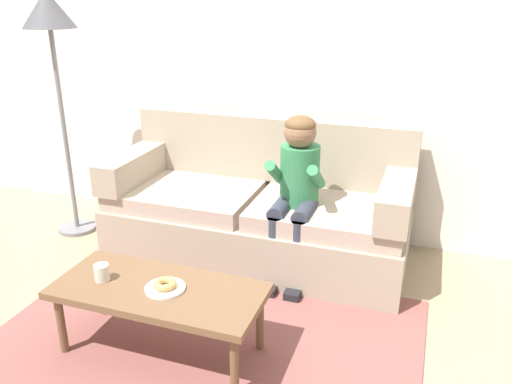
# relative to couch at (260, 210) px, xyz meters

# --- Properties ---
(ground) EXTENTS (10.00, 10.00, 0.00)m
(ground) POSITION_rel_couch_xyz_m (0.05, -0.85, -0.35)
(ground) COLOR #9E896B
(wall_back) EXTENTS (8.00, 0.10, 2.80)m
(wall_back) POSITION_rel_couch_xyz_m (0.05, 0.55, 1.05)
(wall_back) COLOR silver
(wall_back) RESTS_ON ground
(area_rug) EXTENTS (2.35, 1.61, 0.01)m
(area_rug) POSITION_rel_couch_xyz_m (0.05, -1.10, -0.34)
(area_rug) COLOR brown
(area_rug) RESTS_ON ground
(couch) EXTENTS (2.11, 0.90, 0.98)m
(couch) POSITION_rel_couch_xyz_m (0.00, 0.00, 0.00)
(couch) COLOR tan
(couch) RESTS_ON ground
(coffee_table) EXTENTS (1.11, 0.50, 0.40)m
(coffee_table) POSITION_rel_couch_xyz_m (-0.13, -1.25, 0.01)
(coffee_table) COLOR brown
(coffee_table) RESTS_ON ground
(person_child) EXTENTS (0.34, 0.58, 1.10)m
(person_child) POSITION_rel_couch_xyz_m (0.32, -0.21, 0.32)
(person_child) COLOR #337A4C
(person_child) RESTS_ON ground
(plate) EXTENTS (0.21, 0.21, 0.01)m
(plate) POSITION_rel_couch_xyz_m (-0.09, -1.26, 0.06)
(plate) COLOR white
(plate) RESTS_ON coffee_table
(donut) EXTENTS (0.13, 0.13, 0.04)m
(donut) POSITION_rel_couch_xyz_m (-0.09, -1.26, 0.08)
(donut) COLOR tan
(donut) RESTS_ON plate
(mug) EXTENTS (0.08, 0.08, 0.09)m
(mug) POSITION_rel_couch_xyz_m (-0.45, -1.28, 0.10)
(mug) COLOR silver
(mug) RESTS_ON coffee_table
(toy_controller) EXTENTS (0.23, 0.09, 0.05)m
(toy_controller) POSITION_rel_couch_xyz_m (-0.70, -0.76, -0.32)
(toy_controller) COLOR gold
(toy_controller) RESTS_ON ground
(floor_lamp) EXTENTS (0.38, 0.38, 1.84)m
(floor_lamp) POSITION_rel_couch_xyz_m (-1.54, -0.11, 1.21)
(floor_lamp) COLOR slate
(floor_lamp) RESTS_ON ground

